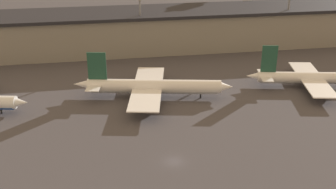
{
  "coord_description": "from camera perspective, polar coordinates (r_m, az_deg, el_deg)",
  "views": [
    {
      "loc": [
        -14.82,
        -78.12,
        51.23
      ],
      "look_at": [
        2.65,
        23.24,
        6.0
      ],
      "focal_mm": 45.0,
      "sensor_mm": 36.0,
      "label": 1
    }
  ],
  "objects": [
    {
      "name": "terminal_building",
      "position": [
        167.92,
        -4.43,
        8.65
      ],
      "size": [
        209.07,
        24.26,
        15.37
      ],
      "color": "gray",
      "rests_on": "ground"
    },
    {
      "name": "airplane_2",
      "position": [
        124.02,
        -2.16,
        1.08
      ],
      "size": [
        46.87,
        34.47,
        13.87
      ],
      "rotation": [
        0.0,
        0.0,
        -0.2
      ],
      "color": "white",
      "rests_on": "ground"
    },
    {
      "name": "airplane_3",
      "position": [
        139.47,
        19.39,
        2.14
      ],
      "size": [
        43.87,
        30.81,
        13.46
      ],
      "rotation": [
        0.0,
        0.0,
        -0.2
      ],
      "color": "white",
      "rests_on": "ground"
    },
    {
      "name": "lamp_post_1",
      "position": [
        159.19,
        -3.78,
        10.39
      ],
      "size": [
        1.8,
        1.8,
        22.68
      ],
      "color": "slate",
      "rests_on": "ground"
    },
    {
      "name": "lamp_post_2",
      "position": [
        174.38,
        16.09,
        11.84
      ],
      "size": [
        1.8,
        1.8,
        28.79
      ],
      "color": "slate",
      "rests_on": "ground"
    },
    {
      "name": "ground",
      "position": [
        94.59,
        0.82,
        -9.06
      ],
      "size": [
        600.0,
        600.0,
        0.0
      ],
      "primitive_type": "plane",
      "color": "#423F44"
    }
  ]
}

